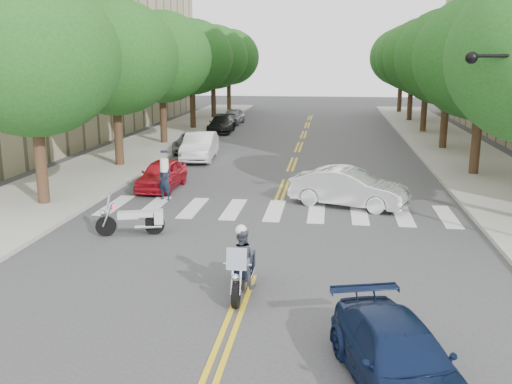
% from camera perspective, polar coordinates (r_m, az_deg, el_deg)
% --- Properties ---
extents(ground, '(140.00, 140.00, 0.00)m').
position_cam_1_polar(ground, '(15.06, -0.61, -8.35)').
color(ground, '#38383A').
rests_on(ground, ground).
extents(sidewalk_left, '(5.00, 60.00, 0.15)m').
position_cam_1_polar(sidewalk_left, '(38.04, -10.17, 4.84)').
color(sidewalk_left, '#9E9991').
rests_on(sidewalk_left, ground).
extents(sidewalk_right, '(5.00, 60.00, 0.15)m').
position_cam_1_polar(sidewalk_right, '(37.03, 19.19, 4.08)').
color(sidewalk_right, '#9E9991').
rests_on(sidewalk_right, ground).
extents(tree_l_0, '(6.40, 6.40, 8.45)m').
position_cam_1_polar(tree_l_0, '(22.59, -21.53, 12.42)').
color(tree_l_0, '#382316').
rests_on(tree_l_0, ground).
extents(tree_l_1, '(6.40, 6.40, 8.45)m').
position_cam_1_polar(tree_l_1, '(29.86, -14.01, 12.94)').
color(tree_l_1, '#382316').
rests_on(tree_l_1, ground).
extents(tree_l_2, '(6.40, 6.40, 8.45)m').
position_cam_1_polar(tree_l_2, '(37.43, -9.47, 13.16)').
color(tree_l_2, '#382316').
rests_on(tree_l_2, ground).
extents(tree_l_3, '(6.40, 6.40, 8.45)m').
position_cam_1_polar(tree_l_3, '(45.15, -6.47, 13.25)').
color(tree_l_3, '#382316').
rests_on(tree_l_3, ground).
extents(tree_l_4, '(6.40, 6.40, 8.45)m').
position_cam_1_polar(tree_l_4, '(52.96, -4.34, 13.30)').
color(tree_l_4, '#382316').
rests_on(tree_l_4, ground).
extents(tree_l_5, '(6.40, 6.40, 8.45)m').
position_cam_1_polar(tree_l_5, '(60.81, -2.77, 13.33)').
color(tree_l_5, '#382316').
rests_on(tree_l_5, ground).
extents(tree_r_1, '(6.40, 6.40, 8.45)m').
position_cam_1_polar(tree_r_1, '(28.67, 21.81, 12.40)').
color(tree_r_1, '#382316').
rests_on(tree_r_1, ground).
extents(tree_r_2, '(6.40, 6.40, 8.45)m').
position_cam_1_polar(tree_r_2, '(36.49, 18.76, 12.65)').
color(tree_r_2, '#382316').
rests_on(tree_r_2, ground).
extents(tree_r_3, '(6.40, 6.40, 8.45)m').
position_cam_1_polar(tree_r_3, '(44.37, 16.79, 12.79)').
color(tree_r_3, '#382316').
rests_on(tree_r_3, ground).
extents(tree_r_4, '(6.40, 6.40, 8.45)m').
position_cam_1_polar(tree_r_4, '(52.29, 15.41, 12.87)').
color(tree_r_4, '#382316').
rests_on(tree_r_4, ground).
extents(tree_r_5, '(6.40, 6.40, 8.45)m').
position_cam_1_polar(tree_r_5, '(60.23, 14.39, 12.94)').
color(tree_r_5, '#382316').
rests_on(tree_r_5, ground).
extents(motorcycle_police, '(0.72, 2.13, 1.73)m').
position_cam_1_polar(motorcycle_police, '(13.75, -1.45, -7.06)').
color(motorcycle_police, black).
rests_on(motorcycle_police, ground).
extents(motorcycle_parked, '(2.13, 0.91, 1.40)m').
position_cam_1_polar(motorcycle_parked, '(18.64, -11.88, -2.76)').
color(motorcycle_parked, black).
rests_on(motorcycle_parked, ground).
extents(officer_standing, '(0.67, 0.54, 1.60)m').
position_cam_1_polar(officer_standing, '(22.87, -9.10, 1.15)').
color(officer_standing, black).
rests_on(officer_standing, ground).
extents(convertible, '(4.69, 2.94, 1.46)m').
position_cam_1_polar(convertible, '(21.94, 9.25, 0.44)').
color(convertible, silver).
rests_on(convertible, ground).
extents(sedan_blue, '(2.65, 4.30, 1.16)m').
position_cam_1_polar(sedan_blue, '(10.37, 14.12, -15.84)').
color(sedan_blue, '#0E1B3C').
rests_on(sedan_blue, ground).
extents(parked_car_a, '(1.59, 3.73, 1.26)m').
position_cam_1_polar(parked_car_a, '(24.92, -9.40, 1.74)').
color(parked_car_a, red).
rests_on(parked_car_a, ground).
extents(parked_car_b, '(1.94, 4.66, 1.50)m').
position_cam_1_polar(parked_car_b, '(31.79, -5.65, 4.57)').
color(parked_car_b, white).
rests_on(parked_car_b, ground).
extents(parked_car_c, '(2.32, 4.37, 1.17)m').
position_cam_1_polar(parked_car_c, '(34.72, -6.39, 5.02)').
color(parked_car_c, gray).
rests_on(parked_car_c, ground).
extents(parked_car_d, '(1.90, 4.37, 1.25)m').
position_cam_1_polar(parked_car_d, '(43.42, -3.47, 6.79)').
color(parked_car_d, black).
rests_on(parked_car_d, ground).
extents(parked_car_e, '(1.66, 3.90, 1.32)m').
position_cam_1_polar(parked_car_e, '(48.81, -2.31, 7.57)').
color(parked_car_e, gray).
rests_on(parked_car_e, ground).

